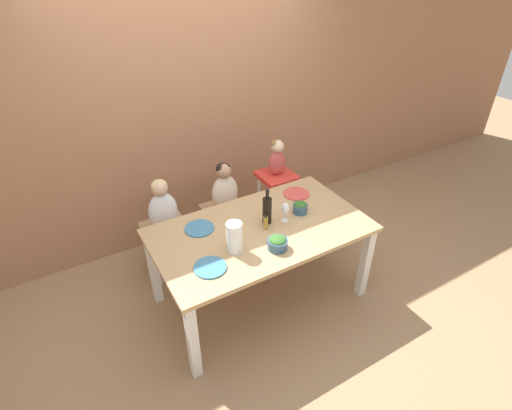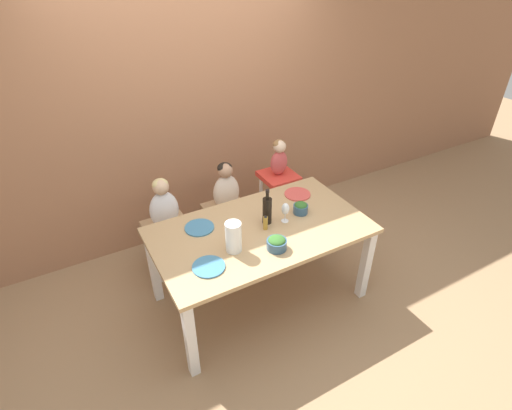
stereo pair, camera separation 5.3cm
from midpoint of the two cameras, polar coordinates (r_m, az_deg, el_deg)
ground_plane at (r=3.63m, az=1.00°, el=-12.83°), size 14.00×14.00×0.00m
wall_back at (r=3.87m, az=-8.46°, el=13.84°), size 10.00×0.06×2.70m
dining_table at (r=3.19m, az=1.11°, el=-4.69°), size 1.69×0.96×0.74m
chair_far_left at (r=3.74m, az=-12.09°, el=-3.98°), size 0.40×0.41×0.48m
chair_far_center at (r=3.90m, az=-3.73°, el=-1.43°), size 0.40×0.41×0.48m
chair_right_highchair at (r=4.06m, az=3.54°, el=2.53°), size 0.34×0.35×0.70m
person_child_left at (r=3.56m, az=-12.68°, el=0.06°), size 0.26×0.16×0.49m
person_child_center at (r=3.73m, az=-3.91°, el=2.55°), size 0.26×0.16×0.49m
person_baby_right at (r=3.89m, az=3.71°, el=6.98°), size 0.18×0.13×0.37m
wine_bottle at (r=3.14m, az=2.09°, el=-0.70°), size 0.07×0.07×0.30m
paper_towel_roll at (r=2.86m, az=-2.70°, el=-4.59°), size 0.12×0.12×0.24m
wine_glass_near at (r=3.16m, az=4.71°, el=-0.60°), size 0.06×0.06×0.17m
salad_bowl_large at (r=2.92m, az=3.51°, el=-5.45°), size 0.15×0.15×0.10m
salad_bowl_small at (r=3.31m, az=6.85°, el=-0.39°), size 0.12×0.12×0.10m
dinner_plate_front_left at (r=2.80m, az=-6.23°, el=-8.76°), size 0.23×0.23×0.01m
dinner_plate_back_left at (r=3.16m, az=-7.61°, el=-3.21°), size 0.23×0.23×0.01m
dinner_plate_back_right at (r=3.57m, az=6.37°, el=1.56°), size 0.23×0.23×0.01m
condiment_bottle_hot_sauce at (r=3.10m, az=1.86°, el=-2.49°), size 0.04×0.04×0.13m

